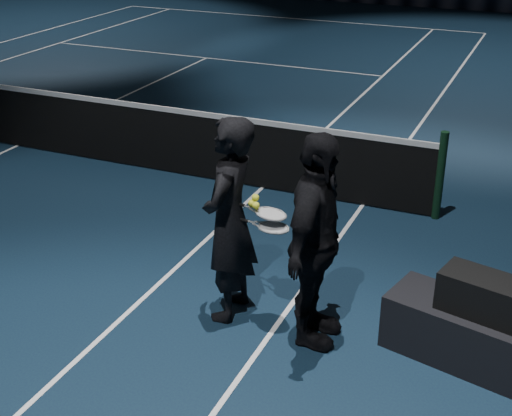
{
  "coord_description": "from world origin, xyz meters",
  "views": [
    {
      "loc": [
        7.51,
        -8.03,
        3.77
      ],
      "look_at": [
        5.28,
        -2.9,
        1.16
      ],
      "focal_mm": 50.0,
      "sensor_mm": 36.0,
      "label": 1
    }
  ],
  "objects_px": {
    "racket_lower": "(273,228)",
    "player_b": "(315,242)",
    "tennis_balls": "(254,202)",
    "player_bench": "(485,341)",
    "racket_bag": "(492,298)",
    "racket_upper": "(271,214)",
    "player_a": "(229,220)"
  },
  "relations": [
    {
      "from": "player_a",
      "to": "player_b",
      "type": "bearing_deg",
      "value": 80.31
    },
    {
      "from": "player_a",
      "to": "tennis_balls",
      "type": "distance_m",
      "value": 0.35
    },
    {
      "from": "player_a",
      "to": "tennis_balls",
      "type": "relative_size",
      "value": 16.16
    },
    {
      "from": "racket_upper",
      "to": "tennis_balls",
      "type": "distance_m",
      "value": 0.17
    },
    {
      "from": "tennis_balls",
      "to": "player_a",
      "type": "bearing_deg",
      "value": 174.76
    },
    {
      "from": "player_b",
      "to": "tennis_balls",
      "type": "xyz_separation_m",
      "value": [
        -0.59,
        0.07,
        0.23
      ]
    },
    {
      "from": "racket_bag",
      "to": "racket_lower",
      "type": "height_order",
      "value": "racket_lower"
    },
    {
      "from": "player_bench",
      "to": "player_b",
      "type": "relative_size",
      "value": 0.87
    },
    {
      "from": "racket_lower",
      "to": "player_b",
      "type": "bearing_deg",
      "value": 0.0
    },
    {
      "from": "player_a",
      "to": "racket_upper",
      "type": "bearing_deg",
      "value": 86.02
    },
    {
      "from": "racket_bag",
      "to": "racket_upper",
      "type": "relative_size",
      "value": 1.23
    },
    {
      "from": "player_bench",
      "to": "racket_upper",
      "type": "bearing_deg",
      "value": -163.02
    },
    {
      "from": "racket_upper",
      "to": "tennis_balls",
      "type": "xyz_separation_m",
      "value": [
        -0.15,
        -0.02,
        0.09
      ]
    },
    {
      "from": "racket_bag",
      "to": "racket_lower",
      "type": "bearing_deg",
      "value": -161.55
    },
    {
      "from": "player_a",
      "to": "racket_upper",
      "type": "relative_size",
      "value": 2.85
    },
    {
      "from": "racket_bag",
      "to": "player_a",
      "type": "bearing_deg",
      "value": -163.69
    },
    {
      "from": "player_bench",
      "to": "player_b",
      "type": "bearing_deg",
      "value": -158.57
    },
    {
      "from": "player_a",
      "to": "tennis_balls",
      "type": "bearing_deg",
      "value": 81.43
    },
    {
      "from": "player_b",
      "to": "racket_upper",
      "type": "height_order",
      "value": "player_b"
    },
    {
      "from": "racket_bag",
      "to": "player_a",
      "type": "relative_size",
      "value": 0.43
    },
    {
      "from": "player_bench",
      "to": "racket_lower",
      "type": "xyz_separation_m",
      "value": [
        -1.86,
        -0.15,
        0.76
      ]
    },
    {
      "from": "player_b",
      "to": "tennis_balls",
      "type": "bearing_deg",
      "value": 80.73
    },
    {
      "from": "player_b",
      "to": "racket_upper",
      "type": "bearing_deg",
      "value": 76.13
    },
    {
      "from": "player_bench",
      "to": "racket_lower",
      "type": "distance_m",
      "value": 2.01
    },
    {
      "from": "player_b",
      "to": "racket_lower",
      "type": "bearing_deg",
      "value": 81.21
    },
    {
      "from": "player_bench",
      "to": "player_b",
      "type": "distance_m",
      "value": 1.64
    },
    {
      "from": "racket_bag",
      "to": "racket_upper",
      "type": "height_order",
      "value": "racket_upper"
    },
    {
      "from": "racket_bag",
      "to": "racket_upper",
      "type": "xyz_separation_m",
      "value": [
        -1.9,
        -0.11,
        0.44
      ]
    },
    {
      "from": "racket_bag",
      "to": "player_b",
      "type": "relative_size",
      "value": 0.43
    },
    {
      "from": "player_b",
      "to": "tennis_balls",
      "type": "height_order",
      "value": "player_b"
    },
    {
      "from": "player_a",
      "to": "tennis_balls",
      "type": "height_order",
      "value": "player_a"
    },
    {
      "from": "racket_bag",
      "to": "tennis_balls",
      "type": "height_order",
      "value": "tennis_balls"
    }
  ]
}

